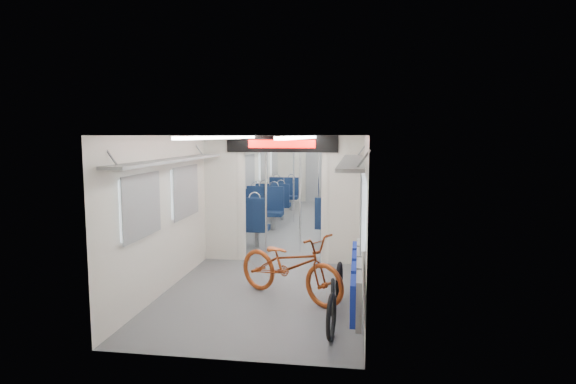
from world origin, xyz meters
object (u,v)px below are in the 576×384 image
(seat_bay_near_right, at_px, (339,212))
(stanchion_near_left, at_px, (266,195))
(seat_bay_near_left, at_px, (255,212))
(bike_hoop_c, at_px, (339,282))
(stanchion_far_left, at_px, (294,179))
(bike_hoop_a, at_px, (331,319))
(stanchion_far_right, at_px, (319,180))
(bicycle, at_px, (290,265))
(seat_bay_far_left, at_px, (279,196))
(bike_hoop_b, at_px, (333,299))
(flip_bench, at_px, (357,278))
(seat_bay_far_right, at_px, (343,197))
(stanchion_near_right, at_px, (300,194))

(seat_bay_near_right, height_order, stanchion_near_left, stanchion_near_left)
(stanchion_near_left, bearing_deg, seat_bay_near_left, 110.51)
(bike_hoop_c, height_order, stanchion_far_left, stanchion_far_left)
(seat_bay_near_right, bearing_deg, stanchion_near_left, -126.31)
(bike_hoop_a, xyz_separation_m, stanchion_far_right, (-0.75, 7.29, 0.90))
(bike_hoop_c, relative_size, stanchion_far_left, 0.23)
(bicycle, xyz_separation_m, bike_hoop_a, (0.66, -1.33, -0.23))
(stanchion_near_left, height_order, stanchion_far_left, same)
(stanchion_near_left, bearing_deg, seat_bay_far_left, 96.44)
(bicycle, bearing_deg, bike_hoop_b, -102.38)
(bike_hoop_c, height_order, seat_bay_far_left, seat_bay_far_left)
(bike_hoop_b, relative_size, stanchion_far_left, 0.21)
(seat_bay_near_right, xyz_separation_m, stanchion_far_left, (-1.27, 1.61, 0.59))
(seat_bay_near_right, distance_m, stanchion_near_left, 2.35)
(flip_bench, bearing_deg, seat_bay_near_left, 115.76)
(seat_bay_near_left, bearing_deg, flip_bench, -64.24)
(stanchion_near_left, bearing_deg, bike_hoop_a, -68.89)
(seat_bay_far_right, bearing_deg, bike_hoop_c, -88.60)
(bike_hoop_c, bearing_deg, bike_hoop_a, -91.32)
(stanchion_far_right, bearing_deg, bike_hoop_c, -82.40)
(seat_bay_far_right, relative_size, stanchion_far_left, 0.90)
(seat_bay_far_right, distance_m, stanchion_far_right, 1.58)
(seat_bay_near_right, bearing_deg, bike_hoop_c, -87.65)
(bike_hoop_a, xyz_separation_m, seat_bay_far_right, (-0.14, 8.62, 0.30))
(seat_bay_near_left, height_order, seat_bay_near_right, seat_bay_near_left)
(stanchion_near_left, bearing_deg, flip_bench, -62.18)
(stanchion_near_right, xyz_separation_m, stanchion_far_left, (-0.57, 3.23, 0.00))
(seat_bay_far_left, xyz_separation_m, stanchion_near_right, (1.16, -4.42, 0.60))
(bike_hoop_b, bearing_deg, seat_bay_far_right, 90.88)
(bike_hoop_a, relative_size, seat_bay_near_right, 0.25)
(seat_bay_near_left, xyz_separation_m, stanchion_near_right, (1.16, -1.19, 0.57))
(bike_hoop_a, height_order, bike_hoop_b, bike_hoop_a)
(flip_bench, xyz_separation_m, seat_bay_far_left, (-2.29, 7.97, -0.03))
(bike_hoop_b, relative_size, stanchion_near_right, 0.21)
(flip_bench, xyz_separation_m, seat_bay_far_right, (-0.42, 8.10, -0.04))
(stanchion_near_left, bearing_deg, bike_hoop_c, -58.12)
(bike_hoop_b, bearing_deg, bicycle, 136.61)
(bike_hoop_a, height_order, seat_bay_far_right, seat_bay_far_right)
(bicycle, xyz_separation_m, stanchion_far_left, (-0.76, 5.98, 0.67))
(bicycle, bearing_deg, bike_hoop_c, -51.66)
(stanchion_near_left, bearing_deg, stanchion_near_right, 17.91)
(seat_bay_far_left, height_order, stanchion_near_left, stanchion_near_left)
(stanchion_near_left, height_order, stanchion_near_right, same)
(bicycle, relative_size, bike_hoop_b, 3.69)
(flip_bench, height_order, seat_bay_far_right, seat_bay_far_right)
(bike_hoop_b, xyz_separation_m, seat_bay_far_left, (-1.99, 7.76, 0.33))
(bike_hoop_c, xyz_separation_m, seat_bay_far_right, (-0.18, 7.20, 0.30))
(seat_bay_far_right, xyz_separation_m, stanchion_far_right, (-0.61, -1.32, 0.61))
(seat_bay_far_right, xyz_separation_m, stanchion_near_left, (-1.35, -4.75, 0.61))
(bike_hoop_a, bearing_deg, seat_bay_near_right, 91.44)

